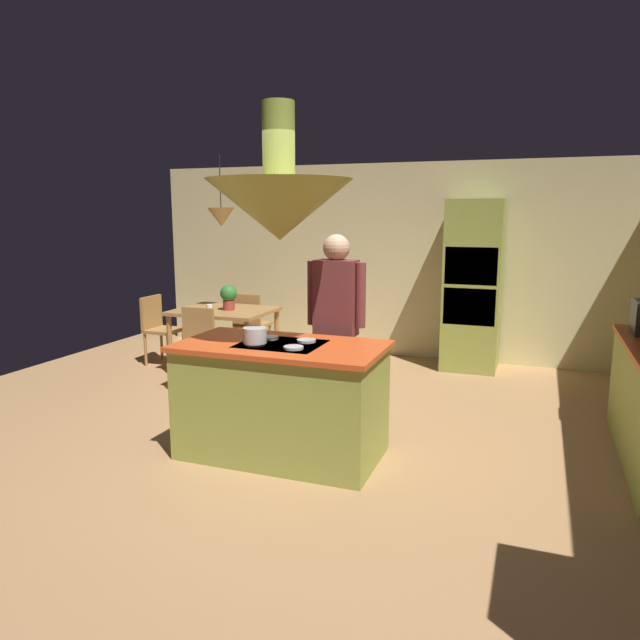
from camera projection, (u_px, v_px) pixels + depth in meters
name	position (u px, v px, depth m)	size (l,w,h in m)	color
ground	(292.00, 445.00, 4.93)	(8.16, 8.16, 0.00)	#AD7F51
wall_back	(392.00, 261.00, 7.88)	(6.80, 0.10, 2.55)	beige
kitchen_island	(282.00, 399.00, 4.66)	(1.61, 0.88, 0.93)	#939E42
oven_tower	(473.00, 286.00, 7.17)	(0.66, 0.62, 2.07)	#939E42
dining_table	(224.00, 317.00, 7.14)	(1.15, 0.93, 0.76)	#A2753F
person_at_island	(336.00, 319.00, 5.15)	(0.53, 0.23, 1.73)	tan
range_hood	(279.00, 206.00, 4.39)	(1.10, 1.10, 1.00)	#939E42
pendant_light_over_table	(221.00, 217.00, 6.93)	(0.32, 0.32, 0.82)	#E0B266
chair_facing_island	(194.00, 341.00, 6.54)	(0.40, 0.40, 0.87)	#A2753F
chair_by_back_wall	(250.00, 321.00, 7.80)	(0.40, 0.40, 0.87)	#A2753F
chair_at_corner	(159.00, 325.00, 7.50)	(0.40, 0.40, 0.87)	#A2753F
potted_plant_on_table	(229.00, 296.00, 7.04)	(0.20, 0.20, 0.30)	#99382D
cup_on_table	(209.00, 308.00, 6.93)	(0.07, 0.07, 0.09)	white
cooking_pot_on_cooktop	(255.00, 335.00, 4.50)	(0.18, 0.18, 0.12)	#B2B2B7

